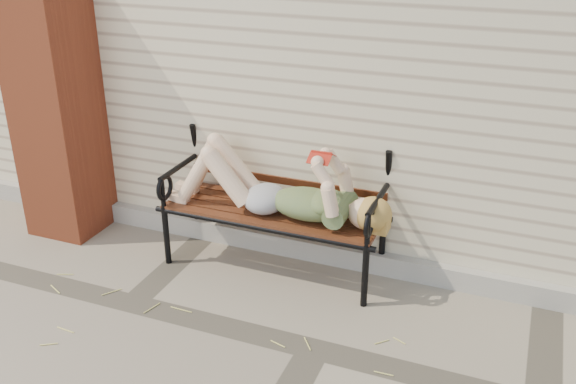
% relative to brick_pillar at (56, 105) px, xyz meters
% --- Properties ---
extents(ground, '(80.00, 80.00, 0.00)m').
position_rel_brick_pillar_xyz_m(ground, '(2.30, -0.75, -1.00)').
color(ground, gray).
rests_on(ground, ground).
extents(house_wall, '(8.00, 4.00, 3.00)m').
position_rel_brick_pillar_xyz_m(house_wall, '(2.30, 2.25, 0.50)').
color(house_wall, beige).
rests_on(house_wall, ground).
extents(foundation_strip, '(8.00, 0.10, 0.15)m').
position_rel_brick_pillar_xyz_m(foundation_strip, '(2.30, 0.22, -0.93)').
color(foundation_strip, '#AAA499').
rests_on(foundation_strip, ground).
extents(brick_pillar, '(0.50, 0.50, 2.00)m').
position_rel_brick_pillar_xyz_m(brick_pillar, '(0.00, 0.00, 0.00)').
color(brick_pillar, '#A94626').
rests_on(brick_pillar, ground).
extents(garden_bench, '(1.64, 0.65, 1.06)m').
position_rel_brick_pillar_xyz_m(garden_bench, '(1.72, 0.11, -0.40)').
color(garden_bench, black).
rests_on(garden_bench, ground).
extents(reading_woman, '(1.55, 0.35, 0.49)m').
position_rel_brick_pillar_xyz_m(reading_woman, '(1.73, -0.02, -0.37)').
color(reading_woman, '#0B344E').
rests_on(reading_woman, ground).
extents(straw_scatter, '(2.44, 1.68, 0.01)m').
position_rel_brick_pillar_xyz_m(straw_scatter, '(1.39, -1.37, -0.99)').
color(straw_scatter, '#DDD26C').
rests_on(straw_scatter, ground).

